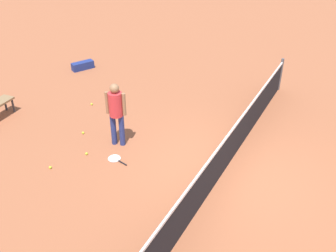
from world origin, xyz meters
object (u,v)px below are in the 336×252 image
(tennis_ball_by_net, at_px, (83,133))
(tennis_racket_near_player, at_px, (115,159))
(equipment_bag, at_px, (84,65))
(tennis_ball_baseline, at_px, (87,154))
(player_near_side, at_px, (116,110))
(tennis_ball_near_player, at_px, (50,167))
(tennis_ball_midcourt, at_px, (92,104))

(tennis_ball_by_net, bearing_deg, tennis_racket_near_player, 69.32)
(equipment_bag, bearing_deg, tennis_ball_baseline, 39.71)
(player_near_side, relative_size, tennis_ball_near_player, 25.76)
(equipment_bag, bearing_deg, tennis_racket_near_player, 46.30)
(player_near_side, bearing_deg, tennis_ball_midcourt, -125.03)
(tennis_racket_near_player, bearing_deg, tennis_ball_by_net, -110.68)
(tennis_ball_by_net, xyz_separation_m, equipment_bag, (-3.54, -2.85, 0.11))
(player_near_side, height_order, tennis_ball_near_player, player_near_side)
(tennis_ball_by_net, relative_size, equipment_bag, 0.08)
(tennis_ball_midcourt, height_order, tennis_ball_baseline, same)
(tennis_ball_baseline, relative_size, equipment_bag, 0.08)
(tennis_ball_by_net, bearing_deg, tennis_ball_near_player, 10.71)
(tennis_ball_by_net, bearing_deg, tennis_ball_midcourt, -149.90)
(tennis_ball_baseline, bearing_deg, tennis_ball_by_net, -135.97)
(tennis_racket_near_player, xyz_separation_m, tennis_ball_by_net, (-0.54, -1.42, 0.02))
(tennis_racket_near_player, relative_size, tennis_ball_near_player, 9.17)
(tennis_ball_near_player, relative_size, tennis_ball_by_net, 1.00)
(tennis_ball_near_player, relative_size, tennis_ball_midcourt, 1.00)
(tennis_ball_near_player, distance_m, tennis_ball_baseline, 0.93)
(tennis_racket_near_player, xyz_separation_m, tennis_ball_baseline, (0.18, -0.73, 0.02))
(tennis_ball_by_net, bearing_deg, tennis_ball_baseline, 44.03)
(tennis_racket_near_player, bearing_deg, tennis_ball_baseline, -76.23)
(player_near_side, height_order, equipment_bag, player_near_side)
(player_near_side, height_order, tennis_ball_baseline, player_near_side)
(tennis_ball_near_player, bearing_deg, player_near_side, 153.00)
(player_near_side, bearing_deg, tennis_ball_baseline, -28.84)
(tennis_ball_baseline, bearing_deg, player_near_side, 151.16)
(tennis_racket_near_player, bearing_deg, player_near_side, -152.97)
(tennis_ball_near_player, bearing_deg, equipment_bag, -148.40)
(tennis_racket_near_player, height_order, tennis_ball_near_player, tennis_ball_near_player)
(tennis_racket_near_player, height_order, tennis_ball_midcourt, tennis_ball_midcourt)
(player_near_side, relative_size, equipment_bag, 2.02)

